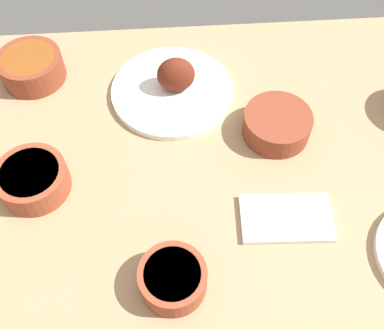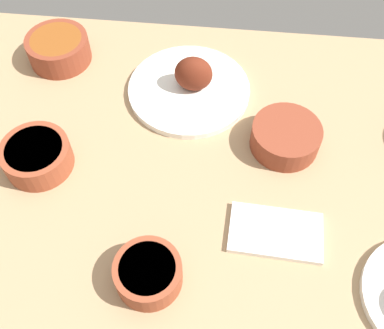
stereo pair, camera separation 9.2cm
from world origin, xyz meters
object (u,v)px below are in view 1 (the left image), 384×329
at_px(bowl_soup, 31,67).
at_px(folded_napkin, 286,218).
at_px(bowl_sauce, 32,179).
at_px(plate_near_viewer, 173,87).
at_px(bowl_pasta, 173,279).
at_px(bowl_cream, 277,124).

height_order(bowl_soup, folded_napkin, bowl_soup).
xyz_separation_m(bowl_sauce, folded_napkin, (0.49, -0.11, -0.02)).
distance_m(bowl_sauce, folded_napkin, 0.50).
distance_m(plate_near_viewer, folded_napkin, 0.40).
relative_size(plate_near_viewer, bowl_sauce, 2.01).
distance_m(plate_near_viewer, bowl_pasta, 0.46).
relative_size(bowl_soup, folded_napkin, 0.85).
xyz_separation_m(bowl_pasta, bowl_cream, (0.24, 0.32, -0.00)).
distance_m(plate_near_viewer, bowl_soup, 0.34).
bearing_deg(bowl_cream, bowl_soup, 158.98).
bearing_deg(bowl_soup, bowl_cream, -21.02).
height_order(bowl_sauce, bowl_soup, bowl_soup).
bearing_deg(bowl_pasta, bowl_cream, 53.63).
bearing_deg(plate_near_viewer, bowl_soup, 166.98).
bearing_deg(plate_near_viewer, bowl_cream, -31.68).
bearing_deg(folded_napkin, bowl_soup, 141.37).
xyz_separation_m(bowl_sauce, bowl_soup, (-0.04, 0.31, 0.00)).
bearing_deg(bowl_cream, folded_napkin, -94.54).
distance_m(bowl_sauce, bowl_cream, 0.51).
bearing_deg(bowl_soup, folded_napkin, -38.63).
height_order(bowl_cream, bowl_soup, bowl_soup).
xyz_separation_m(bowl_soup, folded_napkin, (0.53, -0.42, -0.03)).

